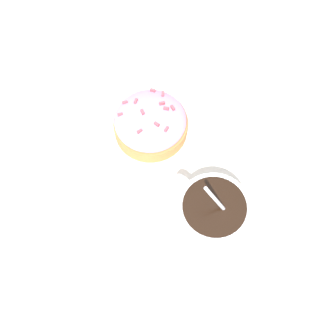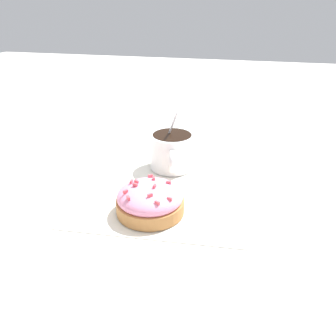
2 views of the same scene
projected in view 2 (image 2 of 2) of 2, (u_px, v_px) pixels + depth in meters
ground_plane at (164, 189)px, 0.55m from camera, size 3.00×3.00×0.00m
paper_napkin at (164, 188)px, 0.55m from camera, size 0.30×0.29×0.00m
coffee_cup at (172, 150)px, 0.60m from camera, size 0.11×0.08×0.11m
frosted_pastry at (149, 199)px, 0.48m from camera, size 0.10×0.10×0.05m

